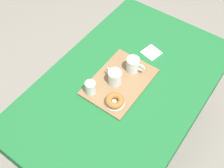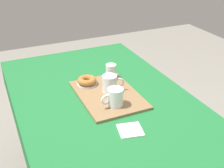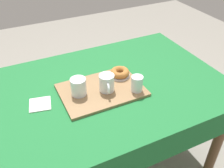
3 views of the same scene
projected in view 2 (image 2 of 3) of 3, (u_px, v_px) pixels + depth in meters
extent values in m
cube|color=#1E6B33|center=(103.00, 101.00, 1.67)|extent=(1.53, 0.96, 0.04)
cube|color=#1E6B33|center=(20.00, 134.00, 1.54)|extent=(1.53, 0.01, 0.14)
cube|color=#1E6B33|center=(172.00, 96.00, 1.89)|extent=(1.53, 0.01, 0.14)
cube|color=#1E6B33|center=(66.00, 65.00, 2.33)|extent=(0.01, 0.96, 0.14)
cylinder|color=brown|center=(23.00, 111.00, 2.25)|extent=(0.06, 0.06, 0.71)
cylinder|color=brown|center=(115.00, 91.00, 2.53)|extent=(0.06, 0.06, 0.71)
cube|color=olive|center=(108.00, 95.00, 1.68)|extent=(0.46, 0.32, 0.02)
cylinder|color=white|center=(115.00, 97.00, 1.54)|extent=(0.09, 0.09, 0.10)
cylinder|color=#B27523|center=(115.00, 99.00, 1.55)|extent=(0.07, 0.07, 0.07)
torus|color=white|center=(106.00, 100.00, 1.52)|extent=(0.02, 0.06, 0.06)
cylinder|color=white|center=(110.00, 83.00, 1.68)|extent=(0.09, 0.09, 0.10)
cylinder|color=#B27523|center=(110.00, 85.00, 1.68)|extent=(0.07, 0.07, 0.07)
torus|color=white|center=(119.00, 82.00, 1.69)|extent=(0.03, 0.06, 0.06)
cylinder|color=white|center=(111.00, 71.00, 1.83)|extent=(0.07, 0.07, 0.09)
cylinder|color=silver|center=(111.00, 75.00, 1.84)|extent=(0.06, 0.06, 0.04)
cylinder|color=silver|center=(87.00, 84.00, 1.77)|extent=(0.12, 0.12, 0.01)
torus|color=#A3662D|center=(87.00, 80.00, 1.76)|extent=(0.12, 0.12, 0.04)
cube|color=white|center=(130.00, 130.00, 1.39)|extent=(0.13, 0.13, 0.01)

